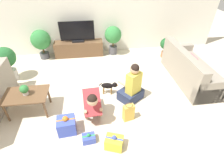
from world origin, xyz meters
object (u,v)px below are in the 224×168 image
potted_plant_corner_left (6,60)px  gift_bag_a (129,113)px  sofa_right (190,70)px  coffee_table (26,96)px  potted_plant_corner_right (166,45)px  gift_box_b (114,142)px  tabletop_plant (24,90)px  tv (77,33)px  person_kneeling (92,103)px  gift_box_a (89,138)px  potted_plant_back_right (113,36)px  tv_console (79,48)px  gift_box_c (67,125)px  person_sitting (132,87)px  mug (25,90)px  potted_plant_back_left (41,41)px  dog (109,86)px

potted_plant_corner_left → gift_bag_a: 3.37m
sofa_right → coffee_table: size_ratio=2.30×
potted_plant_corner_right → gift_bag_a: bearing=-124.5°
gift_box_b → tabletop_plant: 2.02m
sofa_right → tabletop_plant: 3.97m
tv → person_kneeling: 2.89m
gift_box_a → tabletop_plant: bearing=142.4°
coffee_table → potted_plant_back_right: potted_plant_back_right is taller
tv_console → gift_box_c: (-0.18, -3.17, -0.08)m
tv → gift_box_c: bearing=-93.3°
coffee_table → person_sitting: person_sitting is taller
person_sitting → tabletop_plant: bearing=-33.3°
gift_bag_a → mug: (-2.04, 0.59, 0.32)m
potted_plant_back_right → gift_box_c: 3.41m
potted_plant_back_right → gift_box_a: bearing=-105.0°
sofa_right → tv_console: (-2.91, 1.84, -0.05)m
gift_bag_a → gift_box_b: bearing=-122.3°
potted_plant_back_left → gift_box_a: 3.69m
potted_plant_back_left → tabletop_plant: 2.48m
gift_box_b → potted_plant_back_right: bearing=82.4°
potted_plant_corner_right → potted_plant_back_right: (-1.64, 0.45, 0.21)m
gift_box_c → tv_console: bearing=86.7°
potted_plant_corner_right → gift_box_b: potted_plant_corner_right is taller
person_kneeling → tabletop_plant: person_kneeling is taller
person_sitting → tabletop_plant: person_sitting is taller
coffee_table → tv: bearing=68.3°
sofa_right → potted_plant_back_left: bearing=66.1°
coffee_table → person_kneeling: bearing=-13.5°
gift_box_b → gift_box_c: bearing=151.3°
sofa_right → gift_box_b: size_ratio=5.49×
person_sitting → tabletop_plant: 2.22m
potted_plant_corner_left → person_sitting: person_sitting is taller
person_sitting → dog: (-0.48, 0.28, -0.12)m
gift_box_c → mug: bearing=138.8°
tv_console → mug: bearing=-112.6°
tv → mug: bearing=-112.6°
person_sitting → tabletop_plant: size_ratio=4.25×
potted_plant_back_left → person_kneeling: size_ratio=1.11×
tv_console → gift_box_b: tv_console is taller
mug → tv: bearing=67.4°
potted_plant_corner_right → mug: 4.25m
gift_box_b → gift_bag_a: gift_bag_a is taller
gift_bag_a → mug: bearing=163.9°
tv_console → potted_plant_corner_right: potted_plant_corner_right is taller
coffee_table → gift_bag_a: (2.02, -0.51, -0.22)m
coffee_table → tv: 2.74m
coffee_table → gift_box_a: coffee_table is taller
tv → gift_box_c: size_ratio=2.76×
sofa_right → gift_box_c: (-3.10, -1.33, -0.13)m
dog → person_kneeling: bearing=160.7°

